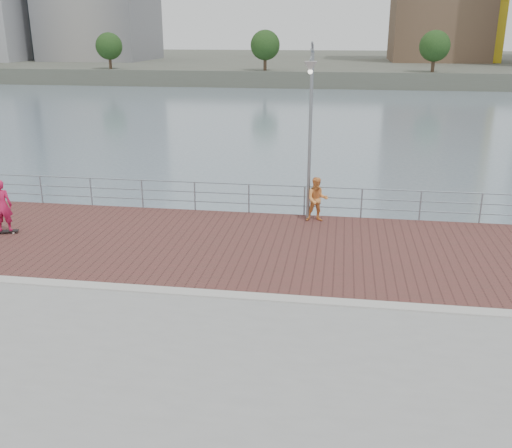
# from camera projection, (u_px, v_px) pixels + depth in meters

# --- Properties ---
(water) EXTENTS (400.00, 400.00, 0.00)m
(water) POSITION_uv_depth(u_px,v_px,m) (245.00, 365.00, 15.19)
(water) COLOR slate
(water) RESTS_ON ground
(brick_lane) EXTENTS (40.00, 6.80, 0.02)m
(brick_lane) POSITION_uv_depth(u_px,v_px,m) (264.00, 247.00, 17.90)
(brick_lane) COLOR brown
(brick_lane) RESTS_ON seawall
(curb) EXTENTS (40.00, 0.40, 0.06)m
(curb) POSITION_uv_depth(u_px,v_px,m) (244.00, 296.00, 14.53)
(curb) COLOR #B7B5AD
(curb) RESTS_ON seawall
(far_shore) EXTENTS (320.00, 95.00, 2.50)m
(far_shore) POSITION_uv_depth(u_px,v_px,m) (336.00, 63.00, 129.38)
(far_shore) COLOR #4C5142
(far_shore) RESTS_ON ground
(guardrail) EXTENTS (39.06, 0.06, 1.13)m
(guardrail) POSITION_uv_depth(u_px,v_px,m) (276.00, 196.00, 20.86)
(guardrail) COLOR #8C9EA8
(guardrail) RESTS_ON brick_lane
(street_lamp) EXTENTS (0.43, 1.24, 5.84)m
(street_lamp) POSITION_uv_depth(u_px,v_px,m) (310.00, 104.00, 18.71)
(street_lamp) COLOR gray
(street_lamp) RESTS_ON brick_lane
(skateboard) EXTENTS (0.84, 0.45, 0.09)m
(skateboard) POSITION_uv_depth(u_px,v_px,m) (6.00, 231.00, 19.01)
(skateboard) COLOR black
(skateboard) RESTS_ON brick_lane
(skateboarder) EXTENTS (0.74, 0.60, 1.77)m
(skateboarder) POSITION_uv_depth(u_px,v_px,m) (2.00, 206.00, 18.72)
(skateboarder) COLOR #C81A4A
(skateboarder) RESTS_ON skateboard
(bystander) EXTENTS (0.84, 0.70, 1.58)m
(bystander) POSITION_uv_depth(u_px,v_px,m) (317.00, 199.00, 20.04)
(bystander) COLOR #F09446
(bystander) RESTS_ON brick_lane
(shoreline_trees) EXTENTS (144.63, 4.79, 6.39)m
(shoreline_trees) POSITION_uv_depth(u_px,v_px,m) (394.00, 46.00, 83.90)
(shoreline_trees) COLOR #473323
(shoreline_trees) RESTS_ON far_shore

